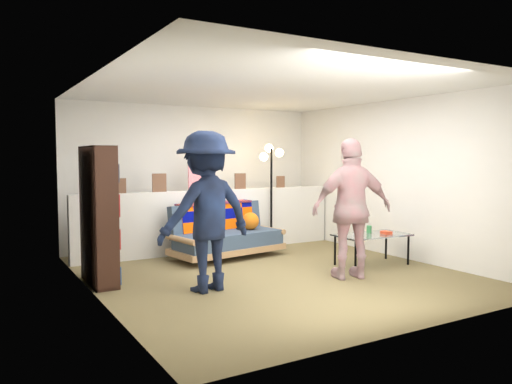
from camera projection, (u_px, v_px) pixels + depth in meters
ground at (271, 273)px, 6.58m from camera, size 5.00×5.00×0.00m
room_shell at (253, 147)px, 6.87m from camera, size 4.60×5.05×2.45m
half_wall_ledge at (213, 221)px, 8.09m from camera, size 4.45×0.15×1.00m
ledge_decor at (200, 179)px, 7.91m from camera, size 2.97×0.02×0.45m
futon_sofa at (226, 235)px, 7.62m from camera, size 1.81×1.05×0.74m
bookshelf at (99, 220)px, 5.98m from camera, size 0.28×0.83×1.66m
coffee_table at (372, 236)px, 7.07m from camera, size 1.07×0.63×0.54m
floor_lamp at (271, 174)px, 8.45m from camera, size 0.39×0.31×1.75m
person_left at (206, 211)px, 5.67m from camera, size 1.26×0.84×1.82m
person_right at (352, 209)px, 6.24m from camera, size 1.11×0.71×1.76m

